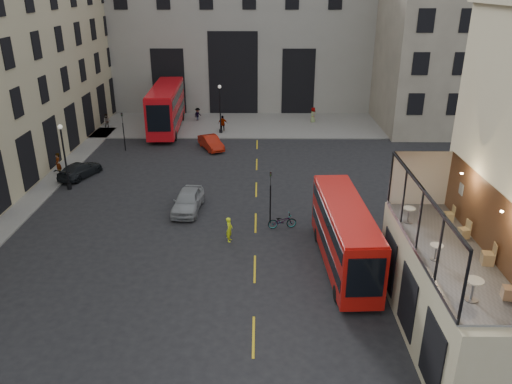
{
  "coord_description": "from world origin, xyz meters",
  "views": [
    {
      "loc": [
        -1.74,
        -18.9,
        15.32
      ],
      "look_at": [
        -1.96,
        10.37,
        3.0
      ],
      "focal_mm": 35.0,
      "sensor_mm": 36.0,
      "label": 1
    }
  ],
  "objects_px": {
    "cafe_chair_c": "(464,232)",
    "cafe_chair_b": "(488,258)",
    "pedestrian_e": "(58,164)",
    "cyclist": "(229,229)",
    "bus_near": "(345,233)",
    "street_lamp_b": "(220,112)",
    "street_lamp_a": "(65,161)",
    "car_b": "(211,143)",
    "traffic_light_far": "(123,127)",
    "pedestrian_a": "(107,121)",
    "cafe_table_near": "(473,287)",
    "cafe_table_far": "(409,213)",
    "cafe_chair_d": "(449,216)",
    "traffic_light_near": "(270,191)",
    "bicycle": "(282,221)",
    "pedestrian_d": "(313,115)",
    "cafe_chair_a": "(509,292)",
    "car_c": "(80,170)",
    "bus_far": "(166,106)",
    "pedestrian_b": "(198,115)",
    "cafe_table_mid": "(436,250)",
    "pedestrian_c": "(223,124)",
    "car_a": "(188,201)"
  },
  "relations": [
    {
      "from": "bus_near",
      "to": "pedestrian_c",
      "type": "xyz_separation_m",
      "value": [
        -8.93,
        28.33,
        -1.25
      ]
    },
    {
      "from": "car_c",
      "to": "cafe_table_mid",
      "type": "bearing_deg",
      "value": 157.5
    },
    {
      "from": "car_b",
      "to": "pedestrian_a",
      "type": "height_order",
      "value": "pedestrian_a"
    },
    {
      "from": "street_lamp_a",
      "to": "car_b",
      "type": "height_order",
      "value": "street_lamp_a"
    },
    {
      "from": "cafe_table_mid",
      "to": "pedestrian_d",
      "type": "bearing_deg",
      "value": 91.57
    },
    {
      "from": "traffic_light_far",
      "to": "pedestrian_a",
      "type": "distance_m",
      "value": 9.04
    },
    {
      "from": "pedestrian_b",
      "to": "cafe_chair_c",
      "type": "distance_m",
      "value": 41.62
    },
    {
      "from": "cafe_table_near",
      "to": "cafe_chair_c",
      "type": "height_order",
      "value": "cafe_chair_c"
    },
    {
      "from": "cafe_chair_c",
      "to": "cafe_chair_b",
      "type": "bearing_deg",
      "value": -87.21
    },
    {
      "from": "pedestrian_b",
      "to": "cafe_table_near",
      "type": "xyz_separation_m",
      "value": [
        15.13,
        -42.77,
        4.34
      ]
    },
    {
      "from": "cafe_chair_d",
      "to": "traffic_light_far",
      "type": "bearing_deg",
      "value": 131.99
    },
    {
      "from": "street_lamp_a",
      "to": "bicycle",
      "type": "bearing_deg",
      "value": -21.88
    },
    {
      "from": "car_c",
      "to": "cafe_chair_b",
      "type": "bearing_deg",
      "value": 159.52
    },
    {
      "from": "traffic_light_far",
      "to": "bicycle",
      "type": "height_order",
      "value": "traffic_light_far"
    },
    {
      "from": "traffic_light_near",
      "to": "traffic_light_far",
      "type": "distance_m",
      "value": 21.26
    },
    {
      "from": "bus_near",
      "to": "street_lamp_b",
      "type": "bearing_deg",
      "value": 108.24
    },
    {
      "from": "cyclist",
      "to": "cafe_chair_a",
      "type": "bearing_deg",
      "value": -131.94
    },
    {
      "from": "bus_far",
      "to": "pedestrian_d",
      "type": "height_order",
      "value": "bus_far"
    },
    {
      "from": "cafe_table_mid",
      "to": "cafe_chair_c",
      "type": "height_order",
      "value": "cafe_chair_c"
    },
    {
      "from": "cafe_chair_d",
      "to": "car_c",
      "type": "bearing_deg",
      "value": 144.12
    },
    {
      "from": "street_lamp_a",
      "to": "pedestrian_d",
      "type": "distance_m",
      "value": 29.94
    },
    {
      "from": "pedestrian_a",
      "to": "cafe_chair_a",
      "type": "height_order",
      "value": "cafe_chair_a"
    },
    {
      "from": "bicycle",
      "to": "pedestrian_c",
      "type": "distance_m",
      "value": 24.1
    },
    {
      "from": "traffic_light_far",
      "to": "pedestrian_a",
      "type": "relative_size",
      "value": 2.24
    },
    {
      "from": "cafe_chair_b",
      "to": "cafe_chair_c",
      "type": "xyz_separation_m",
      "value": [
        -0.11,
        2.31,
        -0.03
      ]
    },
    {
      "from": "pedestrian_c",
      "to": "pedestrian_d",
      "type": "bearing_deg",
      "value": -166.63
    },
    {
      "from": "pedestrian_d",
      "to": "cafe_table_far",
      "type": "xyz_separation_m",
      "value": [
        0.91,
        -35.87,
        4.18
      ]
    },
    {
      "from": "pedestrian_d",
      "to": "cafe_table_far",
      "type": "relative_size",
      "value": 2.43
    },
    {
      "from": "traffic_light_near",
      "to": "cyclist",
      "type": "relative_size",
      "value": 2.3
    },
    {
      "from": "street_lamp_a",
      "to": "bus_near",
      "type": "xyz_separation_m",
      "value": [
        20.11,
        -11.64,
        -0.21
      ]
    },
    {
      "from": "car_a",
      "to": "cyclist",
      "type": "height_order",
      "value": "cyclist"
    },
    {
      "from": "bicycle",
      "to": "cyclist",
      "type": "xyz_separation_m",
      "value": [
        -3.45,
        -1.87,
        0.32
      ]
    },
    {
      "from": "cyclist",
      "to": "pedestrian_a",
      "type": "xyz_separation_m",
      "value": [
        -15.35,
        26.56,
        0.02
      ]
    },
    {
      "from": "pedestrian_e",
      "to": "cafe_table_near",
      "type": "distance_m",
      "value": 35.45
    },
    {
      "from": "traffic_light_near",
      "to": "pedestrian_e",
      "type": "xyz_separation_m",
      "value": [
        -18.0,
        9.22,
        -1.45
      ]
    },
    {
      "from": "cafe_chair_b",
      "to": "traffic_light_far",
      "type": "bearing_deg",
      "value": 128.0
    },
    {
      "from": "pedestrian_b",
      "to": "cafe_table_far",
      "type": "relative_size",
      "value": 2.17
    },
    {
      "from": "pedestrian_e",
      "to": "cyclist",
      "type": "bearing_deg",
      "value": 31.17
    },
    {
      "from": "street_lamp_a",
      "to": "cafe_table_far",
      "type": "xyz_separation_m",
      "value": [
        22.46,
        -15.13,
        2.7
      ]
    },
    {
      "from": "cafe_table_near",
      "to": "cafe_chair_a",
      "type": "xyz_separation_m",
      "value": [
        1.4,
        0.1,
        -0.3
      ]
    },
    {
      "from": "bus_far",
      "to": "traffic_light_near",
      "type": "bearing_deg",
      "value": -64.73
    },
    {
      "from": "cafe_chair_d",
      "to": "pedestrian_e",
      "type": "bearing_deg",
      "value": 145.5
    },
    {
      "from": "pedestrian_a",
      "to": "pedestrian_e",
      "type": "distance_m",
      "value": 14.74
    },
    {
      "from": "car_c",
      "to": "cafe_table_near",
      "type": "distance_m",
      "value": 33.76
    },
    {
      "from": "cafe_table_mid",
      "to": "car_c",
      "type": "bearing_deg",
      "value": 136.6
    },
    {
      "from": "cyclist",
      "to": "cafe_chair_d",
      "type": "relative_size",
      "value": 2.04
    },
    {
      "from": "traffic_light_near",
      "to": "bus_near",
      "type": "bearing_deg",
      "value": -53.9
    },
    {
      "from": "bus_far",
      "to": "cafe_chair_c",
      "type": "height_order",
      "value": "cafe_chair_c"
    },
    {
      "from": "traffic_light_near",
      "to": "car_a",
      "type": "xyz_separation_m",
      "value": [
        -5.92,
        2.02,
        -1.65
      ]
    },
    {
      "from": "bus_near",
      "to": "pedestrian_b",
      "type": "xyz_separation_m",
      "value": [
        -12.22,
        32.86,
        -1.36
      ]
    }
  ]
}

